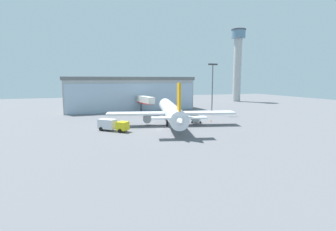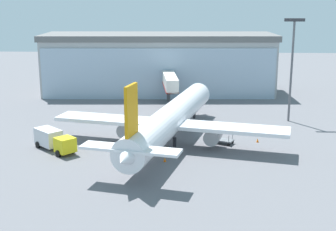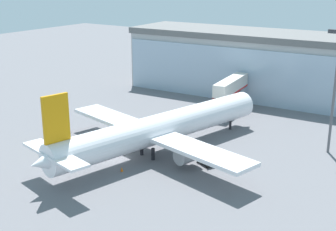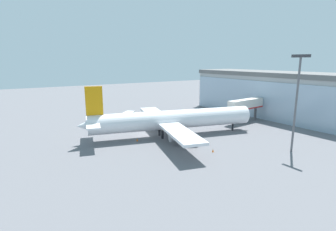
% 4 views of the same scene
% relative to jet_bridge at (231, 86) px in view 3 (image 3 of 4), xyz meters
% --- Properties ---
extents(ground, '(240.00, 240.00, 0.00)m').
position_rel_jet_bridge_xyz_m(ground, '(-2.88, -27.84, -4.55)').
color(ground, slate).
extents(terminal_building, '(49.33, 16.61, 12.59)m').
position_rel_jet_bridge_xyz_m(terminal_building, '(-2.87, 13.52, 1.74)').
color(terminal_building, '#A5A5A5').
rests_on(terminal_building, ground).
extents(jet_bridge, '(3.56, 12.09, 5.94)m').
position_rel_jet_bridge_xyz_m(jet_bridge, '(0.00, 0.00, 0.00)').
color(jet_bridge, beige).
rests_on(jet_bridge, ground).
extents(apron_light_mast, '(3.20, 0.40, 16.74)m').
position_rel_jet_bridge_xyz_m(apron_light_mast, '(20.05, -10.10, 5.52)').
color(apron_light_mast, '#59595E').
rests_on(apron_light_mast, ground).
extents(airplane, '(32.47, 38.02, 11.03)m').
position_rel_jet_bridge_xyz_m(airplane, '(0.92, -23.43, -1.04)').
color(airplane, silver).
rests_on(airplane, ground).
extents(catering_truck, '(6.80, 6.63, 2.65)m').
position_rel_jet_bridge_xyz_m(catering_truck, '(-14.56, -27.03, -3.08)').
color(catering_truck, yellow).
rests_on(catering_truck, ground).
extents(baggage_cart, '(3.22, 2.68, 1.50)m').
position_rel_jet_bridge_xyz_m(baggage_cart, '(8.28, -23.17, -4.05)').
color(baggage_cart, slate).
rests_on(baggage_cart, ground).
extents(safety_cone_nose, '(0.36, 0.36, 0.55)m').
position_rel_jet_bridge_xyz_m(safety_cone_nose, '(0.50, -31.01, -4.28)').
color(safety_cone_nose, orange).
rests_on(safety_cone_nose, ground).
extents(safety_cone_wingtip, '(0.36, 0.36, 0.55)m').
position_rel_jet_bridge_xyz_m(safety_cone_wingtip, '(13.22, -22.32, -4.28)').
color(safety_cone_wingtip, orange).
rests_on(safety_cone_wingtip, ground).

